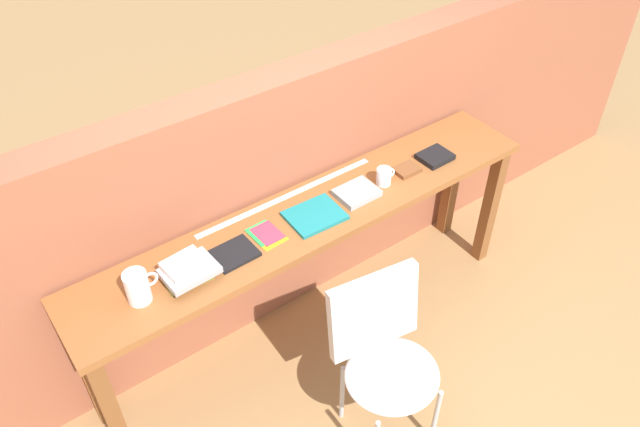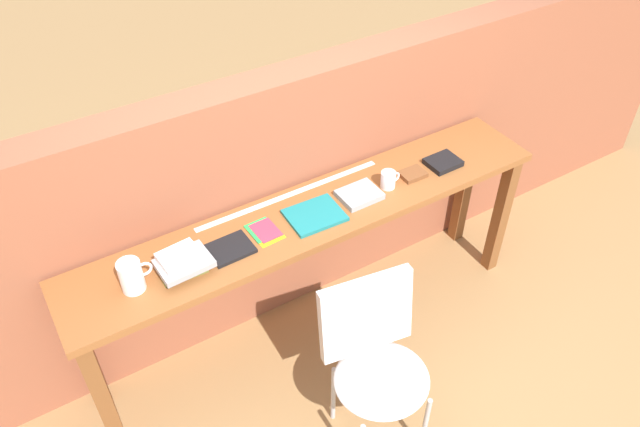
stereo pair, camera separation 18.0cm
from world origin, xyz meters
The scene contains 14 objects.
ground_plane centered at (0.00, 0.00, 0.00)m, with size 40.00×40.00×0.00m, color #9E7547.
brick_wall_back centered at (0.00, 0.64, 0.73)m, with size 6.00×0.20×1.46m, color #935138.
sideboard centered at (0.00, 0.30, 0.74)m, with size 2.50×0.44×0.88m.
chair_white_moulded centered at (-0.08, -0.36, 0.53)m, with size 0.51×0.52×0.89m.
pitcher_white centered at (-0.91, 0.27, 0.96)m, with size 0.14×0.10×0.18m.
book_stack_leftmost centered at (-0.69, 0.26, 0.93)m, with size 0.24×0.19×0.10m.
magazine_cycling centered at (-0.47, 0.27, 0.89)m, with size 0.20×0.16×0.02m, color black.
pamphlet_pile_colourful centered at (-0.28, 0.30, 0.88)m, with size 0.14×0.18×0.01m.
book_open_centre centered at (-0.02, 0.26, 0.89)m, with size 0.26×0.21×0.02m, color #19757A.
book_grey_hardcover centered at (0.24, 0.27, 0.90)m, with size 0.20×0.16×0.03m, color #9E9EA3.
mug centered at (0.42, 0.27, 0.92)m, with size 0.11×0.08×0.09m.
leather_journal_brown centered at (0.58, 0.27, 0.89)m, with size 0.13×0.10×0.02m, color brown.
book_repair_rightmost centered at (0.77, 0.26, 0.89)m, with size 0.17×0.14×0.03m, color black.
ruler_metal_back_edge centered at (-0.04, 0.47, 0.88)m, with size 1.02×0.03×0.00m, color silver.
Camera 1 is at (-1.32, -1.56, 2.86)m, focal length 35.00 mm.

